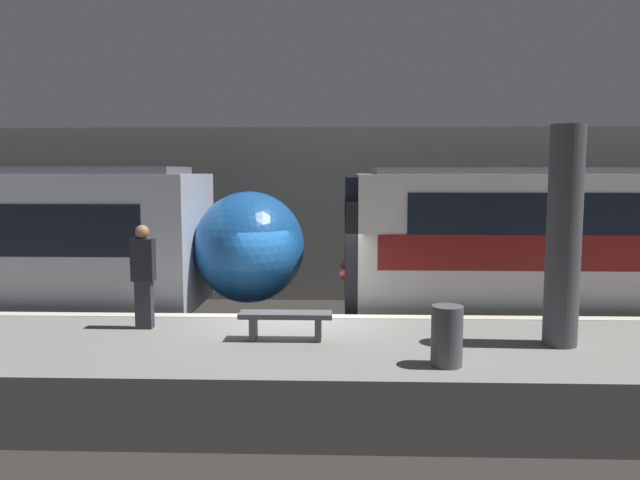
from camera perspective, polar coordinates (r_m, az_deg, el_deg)
ground_plane at (r=12.19m, az=-2.08°, el=-11.44°), size 120.00×120.00×0.00m
platform at (r=10.26m, az=-2.84°, el=-11.94°), size 40.00×3.76×1.02m
station_rear_barrier at (r=17.90m, az=-0.70°, el=2.33°), size 50.00×0.15×4.96m
support_pillar_near at (r=10.29m, az=21.40°, el=0.28°), size 0.52×0.52×3.41m
person_waiting at (r=11.14m, az=-15.84°, el=-2.97°), size 0.38×0.24×1.80m
platform_bench at (r=10.13m, az=-3.16°, el=-7.24°), size 1.50×0.40×0.45m
trash_bin at (r=8.96m, az=11.53°, el=-8.58°), size 0.44×0.44×0.85m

